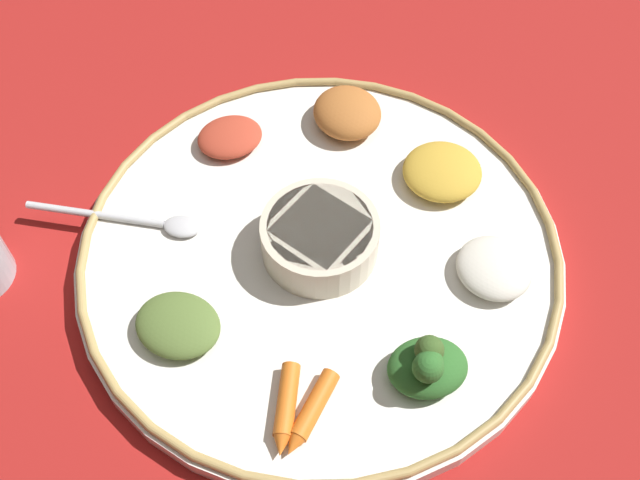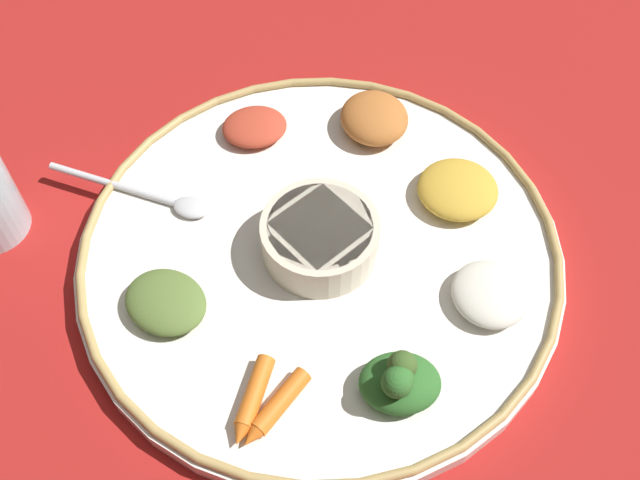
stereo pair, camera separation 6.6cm
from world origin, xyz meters
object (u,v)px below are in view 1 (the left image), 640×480
at_px(center_bowl, 320,236).
at_px(spoon, 141,221).
at_px(carrot_near_spoon, 286,408).
at_px(carrot_outer, 311,412).
at_px(greens_pile, 428,365).

distance_m(center_bowl, spoon, 0.17).
xyz_separation_m(center_bowl, carrot_near_spoon, (-0.12, 0.10, -0.01)).
bearing_deg(carrot_outer, carrot_near_spoon, 51.28).
xyz_separation_m(greens_pile, carrot_outer, (0.02, 0.10, -0.01)).
bearing_deg(carrot_near_spoon, greens_pile, -104.39).
xyz_separation_m(spoon, greens_pile, (-0.25, -0.14, 0.02)).
height_order(greens_pile, carrot_near_spoon, greens_pile).
distance_m(greens_pile, carrot_outer, 0.10).
height_order(center_bowl, carrot_outer, center_bowl).
bearing_deg(center_bowl, greens_pile, -174.83).
bearing_deg(carrot_outer, spoon, 10.93).
relative_size(spoon, carrot_outer, 2.01).
bearing_deg(greens_pile, center_bowl, 5.17).
relative_size(spoon, greens_pile, 1.78).
bearing_deg(spoon, greens_pile, -150.83).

